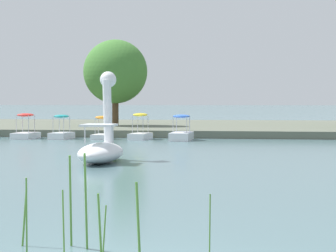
% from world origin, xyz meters
% --- Properties ---
extents(shore_bank_far, '(119.98, 19.90, 0.46)m').
position_xyz_m(shore_bank_far, '(0.00, 38.48, 0.23)').
color(shore_bank_far, '#5B6051').
rests_on(shore_bank_far, ground_plane).
extents(swan_boat, '(1.59, 3.33, 3.47)m').
position_xyz_m(swan_boat, '(-3.47, 14.36, 0.69)').
color(swan_boat, white).
rests_on(swan_boat, ground_plane).
extents(pedal_boat_blue, '(1.27, 2.32, 1.50)m').
position_xyz_m(pedal_boat_blue, '(-1.78, 26.89, 0.46)').
color(pedal_boat_blue, white).
rests_on(pedal_boat_blue, ground_plane).
extents(pedal_boat_yellow, '(1.29, 1.92, 1.57)m').
position_xyz_m(pedal_boat_yellow, '(-4.29, 27.31, 0.47)').
color(pedal_boat_yellow, white).
rests_on(pedal_boat_yellow, ground_plane).
extents(pedal_boat_orange, '(1.04, 1.78, 1.40)m').
position_xyz_m(pedal_boat_orange, '(-6.63, 27.33, 0.41)').
color(pedal_boat_orange, white).
rests_on(pedal_boat_orange, ground_plane).
extents(pedal_boat_teal, '(1.23, 1.88, 1.46)m').
position_xyz_m(pedal_boat_teal, '(-9.12, 27.23, 0.45)').
color(pedal_boat_teal, white).
rests_on(pedal_boat_teal, ground_plane).
extents(pedal_boat_red, '(1.31, 1.93, 1.54)m').
position_xyz_m(pedal_boat_red, '(-11.37, 27.19, 0.45)').
color(pedal_boat_red, white).
rests_on(pedal_boat_red, ground_plane).
extents(tree_broadleaf_behind_dock, '(5.97, 5.54, 6.31)m').
position_xyz_m(tree_broadleaf_behind_dock, '(-7.54, 35.20, 4.42)').
color(tree_broadleaf_behind_dock, '#4C3823').
rests_on(tree_broadleaf_behind_dock, shore_bank_far).
extents(reed_clump_foreground, '(3.12, 1.46, 1.54)m').
position_xyz_m(reed_clump_foreground, '(-0.48, 1.15, 0.63)').
color(reed_clump_foreground, '#4C7F33').
rests_on(reed_clump_foreground, ground_plane).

